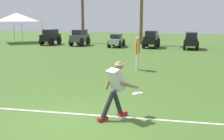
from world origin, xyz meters
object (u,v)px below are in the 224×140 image
(frisbee_in_flight, at_px, (137,94))
(parked_car_slot_e, at_px, (191,40))
(event_tent, at_px, (17,17))
(palm_tree_left_of_centre, at_px, (142,3))
(parked_car_slot_c, at_px, (116,40))
(teammate_near_sideline, at_px, (137,50))
(parked_car_slot_a, at_px, (51,37))
(frisbee_thrower, at_px, (116,87))
(parked_car_slot_d, at_px, (152,39))
(parked_car_slot_b, at_px, (80,37))

(frisbee_in_flight, bearing_deg, parked_car_slot_e, 87.86)
(parked_car_slot_e, height_order, event_tent, event_tent)
(palm_tree_left_of_centre, bearing_deg, parked_car_slot_c, -114.33)
(teammate_near_sideline, height_order, parked_car_slot_c, teammate_near_sideline)
(parked_car_slot_e, relative_size, event_tent, 0.66)
(frisbee_in_flight, height_order, event_tent, event_tent)
(parked_car_slot_c, bearing_deg, event_tent, 173.52)
(frisbee_in_flight, bearing_deg, parked_car_slot_a, 126.19)
(teammate_near_sideline, bearing_deg, frisbee_thrower, -81.69)
(teammate_near_sideline, distance_m, event_tent, 18.54)
(frisbee_thrower, distance_m, parked_car_slot_d, 16.94)
(parked_car_slot_b, height_order, parked_car_slot_e, parked_car_slot_b)
(frisbee_thrower, distance_m, frisbee_in_flight, 0.62)
(parked_car_slot_a, height_order, event_tent, event_tent)
(frisbee_thrower, xyz_separation_m, event_tent, (-15.74, 17.64, 1.72))
(parked_car_slot_b, height_order, event_tent, event_tent)
(parked_car_slot_e, bearing_deg, teammate_near_sideline, -101.35)
(frisbee_thrower, relative_size, parked_car_slot_c, 0.63)
(parked_car_slot_b, distance_m, event_tent, 7.47)
(parked_car_slot_a, bearing_deg, teammate_near_sideline, -43.78)
(teammate_near_sideline, height_order, palm_tree_left_of_centre, palm_tree_left_of_centre)
(frisbee_in_flight, bearing_deg, event_tent, 133.12)
(palm_tree_left_of_centre, bearing_deg, parked_car_slot_b, -149.99)
(event_tent, bearing_deg, parked_car_slot_a, -13.71)
(teammate_near_sideline, bearing_deg, parked_car_slot_c, 112.34)
(event_tent, bearing_deg, parked_car_slot_b, -7.20)
(parked_car_slot_a, distance_m, parked_car_slot_c, 6.42)
(teammate_near_sideline, bearing_deg, palm_tree_left_of_centre, 101.34)
(teammate_near_sideline, relative_size, event_tent, 0.42)
(frisbee_thrower, xyz_separation_m, parked_car_slot_c, (-5.01, 16.42, -0.23))
(parked_car_slot_b, bearing_deg, parked_car_slot_a, -177.14)
(frisbee_thrower, relative_size, event_tent, 0.38)
(parked_car_slot_d, xyz_separation_m, parked_car_slot_e, (3.17, -0.08, -0.02))
(frisbee_thrower, distance_m, teammate_near_sideline, 6.63)
(parked_car_slot_a, relative_size, event_tent, 0.65)
(frisbee_thrower, height_order, parked_car_slot_c, frisbee_thrower)
(parked_car_slot_a, bearing_deg, parked_car_slot_e, 0.65)
(frisbee_thrower, distance_m, parked_car_slot_b, 18.79)
(parked_car_slot_a, relative_size, parked_car_slot_b, 1.01)
(teammate_near_sideline, xyz_separation_m, palm_tree_left_of_centre, (-2.62, 13.04, 2.80))
(teammate_near_sideline, xyz_separation_m, parked_car_slot_a, (-10.47, 10.03, -0.20))
(parked_car_slot_a, relative_size, parked_car_slot_c, 1.06)
(teammate_near_sideline, height_order, event_tent, event_tent)
(frisbee_thrower, bearing_deg, teammate_near_sideline, 98.31)
(parked_car_slot_b, distance_m, parked_car_slot_d, 6.46)
(frisbee_in_flight, xyz_separation_m, parked_car_slot_b, (-9.01, 16.40, 0.17))
(parked_car_slot_d, bearing_deg, event_tent, 176.50)
(parked_car_slot_e, bearing_deg, palm_tree_left_of_centre, 148.35)
(teammate_near_sideline, bearing_deg, parked_car_slot_e, 78.65)
(parked_car_slot_b, distance_m, parked_car_slot_c, 3.55)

